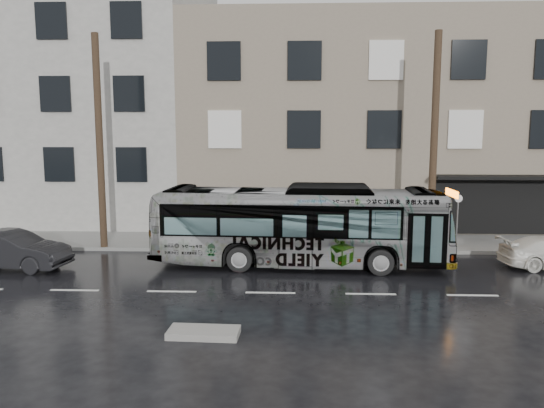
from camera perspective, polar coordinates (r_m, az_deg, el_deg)
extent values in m
plane|color=black|center=(19.64, 0.16, -7.33)|extent=(120.00, 120.00, 0.00)
cube|color=gray|center=(24.38, 0.60, -4.11)|extent=(90.00, 3.60, 0.15)
cube|color=gray|center=(31.91, 10.18, 8.44)|extent=(20.00, 12.00, 11.00)
cylinder|color=#3E2F1F|center=(22.96, 17.03, 6.30)|extent=(0.30, 0.30, 9.00)
cylinder|color=#3E2F1F|center=(23.70, -18.06, 6.30)|extent=(0.30, 0.30, 9.00)
cylinder|color=slate|center=(23.57, 19.29, -1.83)|extent=(0.06, 0.06, 2.40)
imported|color=#B2B2B2|center=(20.26, 3.00, -2.34)|extent=(11.31, 3.15, 3.12)
imported|color=black|center=(22.23, -26.26, -4.47)|extent=(4.47, 2.03, 1.42)
cube|color=gray|center=(13.94, -7.35, -13.56)|extent=(1.83, 0.87, 0.18)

